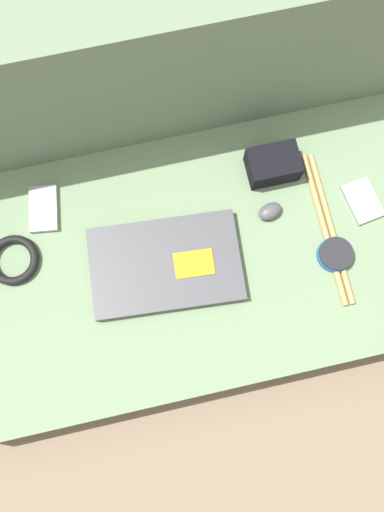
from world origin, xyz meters
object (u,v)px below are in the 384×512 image
(computer_mouse, at_px, (270,211))
(speaker_puck, at_px, (335,254))
(phone_silver, at_px, (363,201))
(camera_pouch, at_px, (273,165))
(laptop, at_px, (166,265))
(phone_black, at_px, (44,209))

(computer_mouse, distance_m, speaker_puck, 0.18)
(phone_silver, bearing_deg, computer_mouse, 165.67)
(phone_silver, xyz_separation_m, camera_pouch, (-0.19, 0.13, 0.03))
(laptop, relative_size, camera_pouch, 2.99)
(computer_mouse, relative_size, phone_silver, 0.58)
(laptop, relative_size, computer_mouse, 5.43)
(speaker_puck, bearing_deg, phone_silver, 47.86)
(camera_pouch, bearing_deg, phone_silver, -33.20)
(phone_black, bearing_deg, laptop, -29.95)
(speaker_puck, height_order, phone_black, speaker_puck)
(laptop, distance_m, phone_silver, 0.50)
(laptop, distance_m, phone_black, 0.32)
(speaker_puck, distance_m, camera_pouch, 0.26)
(phone_silver, bearing_deg, phone_black, 159.86)
(phone_silver, bearing_deg, laptop, 176.87)
(laptop, distance_m, camera_pouch, 0.35)
(speaker_puck, relative_size, camera_pouch, 0.68)
(speaker_puck, relative_size, phone_silver, 0.73)
(speaker_puck, bearing_deg, laptop, 170.96)
(camera_pouch, bearing_deg, laptop, -149.27)
(laptop, height_order, phone_black, laptop)
(computer_mouse, distance_m, phone_black, 0.54)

